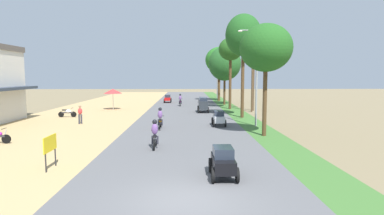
% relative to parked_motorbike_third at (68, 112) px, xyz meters
% --- Properties ---
extents(ground_plane, '(180.00, 180.00, 0.00)m').
position_rel_parked_motorbike_third_xyz_m(ground_plane, '(11.75, -21.39, -0.55)').
color(ground_plane, '#7A6B4C').
extents(road_strip, '(9.00, 140.00, 0.08)m').
position_rel_parked_motorbike_third_xyz_m(road_strip, '(11.75, -21.39, -0.51)').
color(road_strip, '#565659').
rests_on(road_strip, ground).
extents(median_strip, '(2.40, 140.00, 0.06)m').
position_rel_parked_motorbike_third_xyz_m(median_strip, '(17.45, -21.39, -0.52)').
color(median_strip, '#3D6B2D').
rests_on(median_strip, ground).
extents(parked_motorbike_third, '(1.80, 0.54, 0.94)m').
position_rel_parked_motorbike_third_xyz_m(parked_motorbike_third, '(0.00, 0.00, 0.00)').
color(parked_motorbike_third, black).
rests_on(parked_motorbike_third, dirt_shoulder).
extents(street_signboard, '(0.06, 1.30, 1.50)m').
position_rel_parked_motorbike_third_xyz_m(street_signboard, '(5.81, -17.73, 0.55)').
color(street_signboard, '#262628').
rests_on(street_signboard, dirt_shoulder).
extents(vendor_umbrella, '(2.20, 2.20, 2.52)m').
position_rel_parked_motorbike_third_xyz_m(vendor_umbrella, '(2.92, 7.08, 1.75)').
color(vendor_umbrella, '#99999E').
rests_on(vendor_umbrella, dirt_shoulder).
extents(pedestrian_on_shoulder, '(0.41, 0.32, 1.62)m').
position_rel_parked_motorbike_third_xyz_m(pedestrian_on_shoulder, '(2.74, -4.47, 0.41)').
color(pedestrian_on_shoulder, '#33333D').
rests_on(pedestrian_on_shoulder, dirt_shoulder).
extents(median_tree_nearest, '(3.53, 3.53, 7.61)m').
position_rel_parked_motorbike_third_xyz_m(median_tree_nearest, '(17.19, -10.13, 5.46)').
color(median_tree_nearest, '#4C351E').
rests_on(median_tree_nearest, median_strip).
extents(median_tree_second, '(3.48, 3.48, 10.07)m').
position_rel_parked_motorbike_third_xyz_m(median_tree_second, '(17.39, -0.49, 7.49)').
color(median_tree_second, '#4C351E').
rests_on(median_tree_second, median_strip).
extents(median_tree_third, '(2.93, 2.93, 8.76)m').
position_rel_parked_motorbike_third_xyz_m(median_tree_third, '(17.29, 7.59, 6.75)').
color(median_tree_third, '#4C351E').
rests_on(median_tree_third, median_strip).
extents(median_tree_fourth, '(4.60, 4.60, 8.26)m').
position_rel_parked_motorbike_third_xyz_m(median_tree_fourth, '(17.31, 13.45, 5.33)').
color(median_tree_fourth, '#4C351E').
rests_on(median_tree_fourth, median_strip).
extents(median_tree_fifth, '(4.48, 4.48, 8.77)m').
position_rel_parked_motorbike_third_xyz_m(median_tree_fifth, '(17.23, 20.21, 6.14)').
color(median_tree_fifth, '#4C351E').
rests_on(median_tree_fifth, median_strip).
extents(streetlamp_near, '(3.16, 0.20, 7.89)m').
position_rel_parked_motorbike_third_xyz_m(streetlamp_near, '(17.55, -5.90, 4.05)').
color(streetlamp_near, gray).
rests_on(streetlamp_near, median_strip).
extents(streetlamp_mid, '(3.16, 0.20, 7.49)m').
position_rel_parked_motorbike_third_xyz_m(streetlamp_mid, '(17.55, 16.10, 3.84)').
color(streetlamp_mid, gray).
rests_on(streetlamp_mid, median_strip).
extents(streetlamp_far, '(3.16, 0.20, 7.14)m').
position_rel_parked_motorbike_third_xyz_m(streetlamp_far, '(17.55, 26.38, 3.66)').
color(streetlamp_far, gray).
rests_on(streetlamp_far, median_strip).
extents(utility_pole_near, '(1.80, 0.20, 8.05)m').
position_rel_parked_motorbike_third_xyz_m(utility_pole_near, '(19.44, 4.79, 3.66)').
color(utility_pole_near, brown).
rests_on(utility_pole_near, ground).
extents(utility_pole_far, '(1.80, 0.20, 8.70)m').
position_rel_parked_motorbike_third_xyz_m(utility_pole_far, '(19.90, 6.18, 3.99)').
color(utility_pole_far, brown).
rests_on(utility_pole_far, ground).
extents(car_hatchback_black, '(1.04, 2.00, 1.23)m').
position_rel_parked_motorbike_third_xyz_m(car_hatchback_black, '(13.30, -19.04, 0.19)').
color(car_hatchback_black, black).
rests_on(car_hatchback_black, road_strip).
extents(car_hatchback_silver, '(1.04, 2.00, 1.23)m').
position_rel_parked_motorbike_third_xyz_m(car_hatchback_silver, '(14.50, -5.82, 0.19)').
color(car_hatchback_silver, '#B7BCC1').
rests_on(car_hatchback_silver, road_strip).
extents(car_van_charcoal, '(1.19, 2.41, 1.67)m').
position_rel_parked_motorbike_third_xyz_m(car_van_charcoal, '(13.74, 3.85, 0.47)').
color(car_van_charcoal, '#282D33').
rests_on(car_van_charcoal, road_strip).
extents(car_sedan_red, '(1.10, 2.26, 1.19)m').
position_rel_parked_motorbike_third_xyz_m(car_sedan_red, '(9.01, 17.00, 0.19)').
color(car_sedan_red, red).
rests_on(car_sedan_red, road_strip).
extents(motorbike_foreground_rider, '(0.54, 1.80, 1.66)m').
position_rel_parked_motorbike_third_xyz_m(motorbike_foreground_rider, '(10.05, -13.85, 0.30)').
color(motorbike_foreground_rider, black).
rests_on(motorbike_foreground_rider, road_strip).
extents(motorbike_ahead_second, '(0.54, 1.80, 1.66)m').
position_rel_parked_motorbike_third_xyz_m(motorbike_ahead_second, '(9.80, -7.09, 0.30)').
color(motorbike_ahead_second, black).
rests_on(motorbike_ahead_second, road_strip).
extents(motorbike_ahead_third, '(0.54, 1.80, 1.66)m').
position_rel_parked_motorbike_third_xyz_m(motorbike_ahead_third, '(11.05, 11.40, 0.30)').
color(motorbike_ahead_third, black).
rests_on(motorbike_ahead_third, road_strip).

